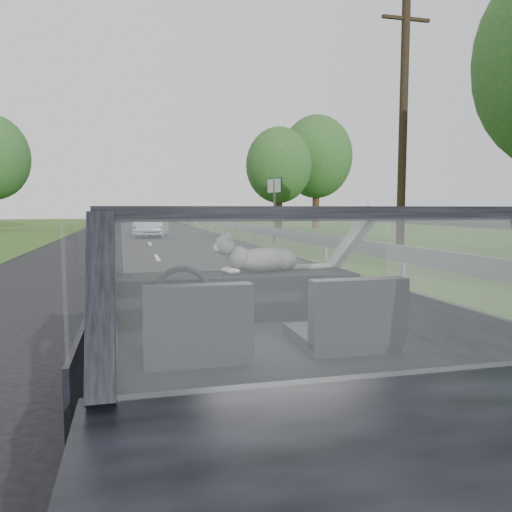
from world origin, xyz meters
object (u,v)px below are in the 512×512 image
subject_car (261,336)px  cat (264,258)px  highway_sign (275,210)px  utility_pole (403,125)px  other_car (152,224)px

subject_car → cat: subject_car is taller
cat → highway_sign: bearing=62.2°
subject_car → highway_sign: (5.13, 17.53, 0.63)m
utility_pole → other_car: bearing=123.8°
highway_sign → utility_pole: 6.74m
other_car → utility_pole: size_ratio=0.49×
subject_car → highway_sign: 18.28m
other_car → highway_sign: 7.46m
highway_sign → utility_pole: size_ratio=0.33×
other_car → highway_sign: bearing=-41.4°
subject_car → other_car: bearing=89.3°
cat → utility_pole: size_ratio=0.08×
subject_car → utility_pole: bearing=56.9°
other_car → utility_pole: 13.91m
other_car → subject_car: bearing=-82.8°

